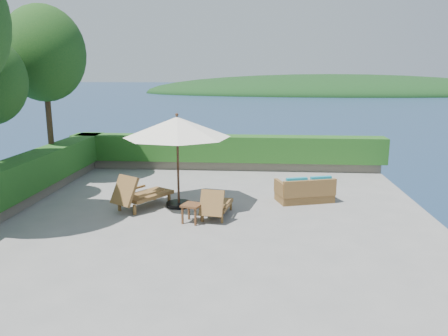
# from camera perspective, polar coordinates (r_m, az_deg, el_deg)

# --- Properties ---
(ground) EXTENTS (12.00, 12.00, 0.00)m
(ground) POSITION_cam_1_polar(r_m,az_deg,el_deg) (12.14, -1.72, -5.86)
(ground) COLOR gray
(ground) RESTS_ON ground
(foundation) EXTENTS (12.00, 12.00, 3.00)m
(foundation) POSITION_cam_1_polar(r_m,az_deg,el_deg) (12.71, -1.67, -12.52)
(foundation) COLOR #554D44
(foundation) RESTS_ON ocean
(ocean) EXTENTS (600.00, 600.00, 0.00)m
(ocean) POSITION_cam_1_polar(r_m,az_deg,el_deg) (13.38, -1.63, -18.16)
(ocean) COLOR #19324E
(ocean) RESTS_ON ground
(offshore_island) EXTENTS (126.00, 57.60, 12.60)m
(offshore_island) POSITION_cam_1_polar(r_m,az_deg,el_deg) (153.45, 13.61, 9.49)
(offshore_island) COLOR black
(offshore_island) RESTS_ON ocean
(planter_wall_far) EXTENTS (12.00, 0.60, 0.36)m
(planter_wall_far) POSITION_cam_1_polar(r_m,az_deg,el_deg) (17.48, 0.26, 0.43)
(planter_wall_far) COLOR #6F6659
(planter_wall_far) RESTS_ON ground
(planter_wall_left) EXTENTS (0.60, 12.00, 0.36)m
(planter_wall_left) POSITION_cam_1_polar(r_m,az_deg,el_deg) (13.84, -25.51, -4.02)
(planter_wall_left) COLOR #6F6659
(planter_wall_left) RESTS_ON ground
(hedge_far) EXTENTS (12.40, 0.90, 1.00)m
(hedge_far) POSITION_cam_1_polar(r_m,az_deg,el_deg) (17.36, 0.27, 2.60)
(hedge_far) COLOR #1B4513
(hedge_far) RESTS_ON planter_wall_far
(hedge_left) EXTENTS (0.90, 12.40, 1.00)m
(hedge_left) POSITION_cam_1_polar(r_m,az_deg,el_deg) (13.68, -25.76, -1.32)
(hedge_left) COLOR #1B4513
(hedge_left) RESTS_ON planter_wall_left
(tree_far) EXTENTS (2.80, 2.80, 6.03)m
(tree_far) POSITION_cam_1_polar(r_m,az_deg,el_deg) (16.37, -22.50, 13.59)
(tree_far) COLOR #48311B
(tree_far) RESTS_ON ground
(patio_umbrella) EXTENTS (3.53, 3.53, 2.70)m
(patio_umbrella) POSITION_cam_1_polar(r_m,az_deg,el_deg) (12.30, -6.14, 5.22)
(patio_umbrella) COLOR black
(patio_umbrella) RESTS_ON ground
(lounge_left) EXTENTS (1.59, 1.91, 1.04)m
(lounge_left) POSITION_cam_1_polar(r_m,az_deg,el_deg) (12.61, -10.88, -3.32)
(lounge_left) COLOR brown
(lounge_left) RESTS_ON ground
(lounge_right) EXTENTS (0.81, 1.56, 0.86)m
(lounge_right) POSITION_cam_1_polar(r_m,az_deg,el_deg) (11.66, -1.04, -4.78)
(lounge_right) COLOR brown
(lounge_right) RESTS_ON ground
(side_table) EXTENTS (0.59, 0.59, 0.50)m
(side_table) POSITION_cam_1_polar(r_m,az_deg,el_deg) (11.27, -4.21, -5.15)
(side_table) COLOR brown
(side_table) RESTS_ON ground
(wicker_loveseat) EXTENTS (1.83, 1.30, 0.81)m
(wicker_loveseat) POSITION_cam_1_polar(r_m,az_deg,el_deg) (13.29, 10.56, -3.03)
(wicker_loveseat) COLOR brown
(wicker_loveseat) RESTS_ON ground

